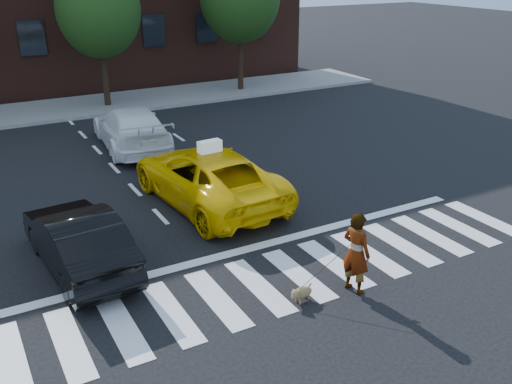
% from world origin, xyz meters
% --- Properties ---
extents(ground, '(120.00, 120.00, 0.00)m').
position_xyz_m(ground, '(0.00, 0.00, 0.00)').
color(ground, black).
rests_on(ground, ground).
extents(crosswalk, '(13.00, 2.40, 0.01)m').
position_xyz_m(crosswalk, '(0.00, 0.00, 0.01)').
color(crosswalk, silver).
rests_on(crosswalk, ground).
extents(stop_line, '(12.00, 0.30, 0.01)m').
position_xyz_m(stop_line, '(0.00, 1.60, 0.01)').
color(stop_line, silver).
rests_on(stop_line, ground).
extents(sidewalk_far, '(30.00, 4.00, 0.15)m').
position_xyz_m(sidewalk_far, '(0.00, 17.50, 0.07)').
color(sidewalk_far, slate).
rests_on(sidewalk_far, ground).
extents(taxi, '(3.04, 5.83, 1.57)m').
position_xyz_m(taxi, '(-0.03, 4.69, 0.78)').
color(taxi, '#EDBB05').
rests_on(taxi, ground).
extents(black_sedan, '(1.82, 4.38, 1.41)m').
position_xyz_m(black_sedan, '(-4.13, 2.68, 0.70)').
color(black_sedan, black).
rests_on(black_sedan, ground).
extents(white_suv, '(2.59, 5.41, 1.52)m').
position_xyz_m(white_suv, '(-0.36, 10.64, 0.76)').
color(white_suv, white).
rests_on(white_suv, ground).
extents(woman, '(0.58, 0.74, 1.80)m').
position_xyz_m(woman, '(0.68, -1.10, 0.90)').
color(woman, '#999999').
rests_on(woman, ground).
extents(dog, '(0.60, 0.34, 0.35)m').
position_xyz_m(dog, '(-0.54, -0.92, 0.20)').
color(dog, '#956E4B').
rests_on(dog, ground).
extents(taxi_sign, '(0.67, 0.33, 0.32)m').
position_xyz_m(taxi_sign, '(-0.03, 4.49, 1.73)').
color(taxi_sign, white).
rests_on(taxi_sign, taxi).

